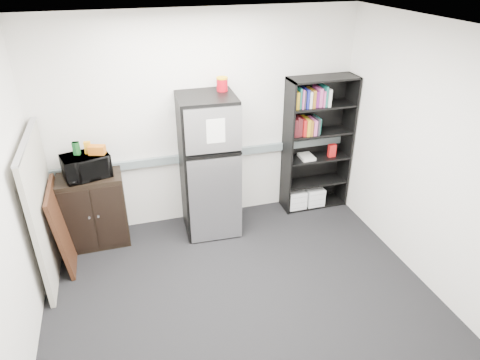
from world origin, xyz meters
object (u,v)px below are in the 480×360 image
at_px(microwave, 86,166).
at_px(refrigerator, 209,166).
at_px(cabinet, 94,210).
at_px(cubicle_partition, 43,209).
at_px(bookshelf, 316,142).

height_order(microwave, refrigerator, refrigerator).
xyz_separation_m(microwave, refrigerator, (1.42, -0.06, -0.17)).
bearing_deg(refrigerator, cabinet, 179.63).
distance_m(cubicle_partition, cabinet, 0.72).
bearing_deg(bookshelf, cabinet, -178.72).
height_order(cubicle_partition, refrigerator, refrigerator).
bearing_deg(refrigerator, microwave, -179.73).
height_order(bookshelf, cubicle_partition, bookshelf).
distance_m(bookshelf, refrigerator, 1.52).
bearing_deg(cubicle_partition, refrigerator, 10.21).
relative_size(cabinet, refrigerator, 0.52).
bearing_deg(microwave, cabinet, 74.22).
height_order(cubicle_partition, microwave, cubicle_partition).
bearing_deg(cubicle_partition, cabinet, 41.75).
relative_size(cabinet, microwave, 1.83).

